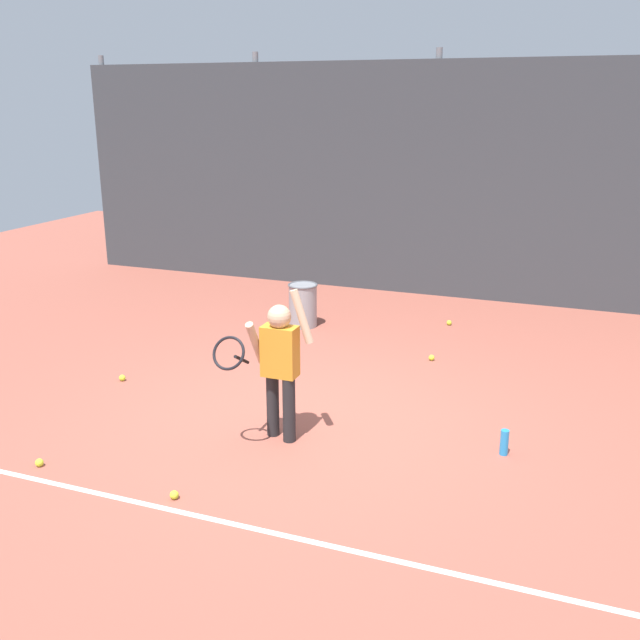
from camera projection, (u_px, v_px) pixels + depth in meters
ground_plane at (310, 420)px, 6.65m from camera, size 20.00×20.00×0.00m
court_line_baseline at (217, 520)px, 5.08m from camera, size 9.00×0.05×0.00m
back_fence_windscreen at (432, 182)px, 10.45m from camera, size 11.57×0.08×3.36m
fence_post_0 at (110, 164)px, 12.41m from camera, size 0.09×0.09×3.51m
fence_post_1 at (258, 170)px, 11.44m from camera, size 0.09×0.09×3.51m
fence_post_2 at (434, 176)px, 10.48m from camera, size 0.09×0.09×3.51m
tennis_player at (278, 360)px, 6.09m from camera, size 0.71×0.58×1.35m
ball_hopper at (303, 305)px, 9.33m from camera, size 0.38×0.38×0.56m
water_bottle at (504, 442)px, 5.99m from camera, size 0.07×0.07×0.22m
tennis_ball_0 at (174, 495)px, 5.34m from camera, size 0.07×0.07×0.07m
tennis_ball_1 at (39, 463)px, 5.82m from camera, size 0.07×0.07×0.07m
tennis_ball_2 at (122, 378)px, 7.58m from camera, size 0.07×0.07×0.07m
tennis_ball_3 at (449, 323)px, 9.43m from camera, size 0.07×0.07×0.07m
tennis_ball_4 at (432, 358)px, 8.16m from camera, size 0.07×0.07×0.07m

